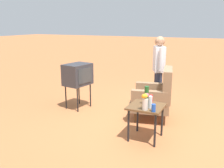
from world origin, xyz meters
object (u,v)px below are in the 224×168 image
armchair (156,96)px  tv_on_stand (78,75)px  side_table (146,110)px  person_standing (159,68)px  soda_can_red (151,98)px  flower_vase (145,101)px  soda_can_blue (154,108)px  bottle_short_clear (150,102)px  bottle_wine_green (147,96)px

armchair → tv_on_stand: size_ratio=1.03×
side_table → tv_on_stand: tv_on_stand is taller
person_standing → soda_can_red: person_standing is taller
person_standing → flower_vase: 1.86m
side_table → flower_vase: bearing=11.4°
soda_can_blue → flower_vase: bearing=-100.0°
soda_can_red → flower_vase: 0.44m
soda_can_red → bottle_short_clear: bottle_short_clear is taller
side_table → soda_can_blue: (0.23, 0.19, 0.15)m
person_standing → bottle_short_clear: size_ratio=8.20×
armchair → bottle_wine_green: armchair is taller
person_standing → soda_can_blue: bearing=12.9°
soda_can_blue → bottle_short_clear: (-0.14, -0.10, 0.04)m
side_table → soda_can_blue: soda_can_blue is taller
tv_on_stand → bottle_wine_green: (0.81, 1.88, -0.03)m
side_table → bottle_wine_green: bearing=-160.0°
bottle_wine_green → bottle_short_clear: 0.18m
armchair → soda_can_blue: size_ratio=8.69×
soda_can_red → flower_vase: bearing=4.0°
person_standing → bottle_wine_green: 1.61m
soda_can_blue → soda_can_red: same height
soda_can_red → bottle_short_clear: 0.33m
bottle_wine_green → soda_can_red: bearing=172.6°
bottle_wine_green → side_table: bearing=20.0°
flower_vase → soda_can_red: bearing=-176.0°
armchair → flower_vase: (1.13, 0.14, 0.24)m
tv_on_stand → armchair: bearing=92.6°
side_table → bottle_short_clear: (0.09, 0.09, 0.18)m
soda_can_red → flower_vase: size_ratio=0.46×
soda_can_blue → flower_vase: size_ratio=0.46×
tv_on_stand → soda_can_blue: size_ratio=8.44×
flower_vase → person_standing: bearing=-171.3°
armchair → soda_can_blue: armchair is taller
tv_on_stand → person_standing: bearing=115.1°
bottle_wine_green → soda_can_blue: size_ratio=2.62×
soda_can_red → bottle_short_clear: size_ratio=0.61×
person_standing → tv_on_stand: bearing=-64.9°
side_table → bottle_wine_green: (-0.04, -0.01, 0.24)m
bottle_wine_green → soda_can_red: 0.22m
bottle_short_clear → armchair: bearing=-169.6°
armchair → side_table: (0.93, 0.10, 0.01)m
bottle_wine_green → soda_can_blue: 0.35m
soda_can_blue → soda_can_red: bearing=-158.9°
armchair → side_table: size_ratio=1.79×
armchair → bottle_wine_green: (0.89, 0.08, 0.25)m
bottle_wine_green → flower_vase: size_ratio=1.21×
side_table → soda_can_red: soda_can_red is taller
soda_can_red → bottle_short_clear: bearing=14.1°
side_table → flower_vase: size_ratio=2.23×
tv_on_stand → soda_can_red: 2.01m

